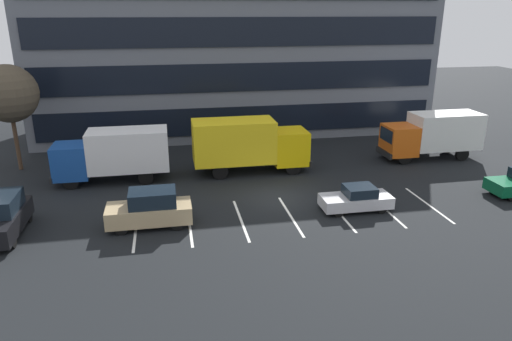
{
  "coord_description": "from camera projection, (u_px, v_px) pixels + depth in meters",
  "views": [
    {
      "loc": [
        -6.41,
        -25.81,
        10.91
      ],
      "look_at": [
        -1.19,
        1.35,
        1.4
      ],
      "focal_mm": 32.96,
      "sensor_mm": 36.0,
      "label": 1
    }
  ],
  "objects": [
    {
      "name": "suv_black",
      "position": [
        1.0,
        217.0,
        23.65
      ],
      "size": [
        1.96,
        4.63,
        2.09
      ],
      "color": "black",
      "rests_on": "ground_plane"
    },
    {
      "name": "box_truck_yellow_all",
      "position": [
        248.0,
        143.0,
        32.58
      ],
      "size": [
        8.1,
        2.68,
        3.76
      ],
      "color": "yellow",
      "rests_on": "ground_plane"
    },
    {
      "name": "bare_tree",
      "position": [
        8.0,
        94.0,
        32.07
      ],
      "size": [
        3.97,
        3.97,
        7.44
      ],
      "color": "#473323",
      "rests_on": "ground_plane"
    },
    {
      "name": "lot_markings",
      "position": [
        290.0,
        216.0,
        26.18
      ],
      "size": [
        16.94,
        5.4,
        0.01
      ],
      "color": "silver",
      "rests_on": "ground_plane"
    },
    {
      "name": "box_truck_orange",
      "position": [
        433.0,
        133.0,
        35.72
      ],
      "size": [
        7.53,
        2.49,
        3.49
      ],
      "color": "#D85914",
      "rests_on": "ground_plane"
    },
    {
      "name": "box_truck_blue",
      "position": [
        114.0,
        153.0,
        30.89
      ],
      "size": [
        7.47,
        2.47,
        3.46
      ],
      "color": "#194799",
      "rests_on": "ground_plane"
    },
    {
      "name": "ground_plane",
      "position": [
        279.0,
        198.0,
        28.66
      ],
      "size": [
        120.0,
        120.0,
        0.0
      ],
      "primitive_type": "plane",
      "color": "black"
    },
    {
      "name": "office_building",
      "position": [
        235.0,
        52.0,
        42.99
      ],
      "size": [
        35.02,
        10.2,
        14.4
      ],
      "color": "slate",
      "rests_on": "ground_plane"
    },
    {
      "name": "sedan_silver",
      "position": [
        357.0,
        199.0,
        26.76
      ],
      "size": [
        4.01,
        1.68,
        1.44
      ],
      "color": "silver",
      "rests_on": "ground_plane"
    },
    {
      "name": "suv_tan",
      "position": [
        150.0,
        209.0,
        24.7
      ],
      "size": [
        4.41,
        1.87,
        1.99
      ],
      "color": "tan",
      "rests_on": "ground_plane"
    }
  ]
}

